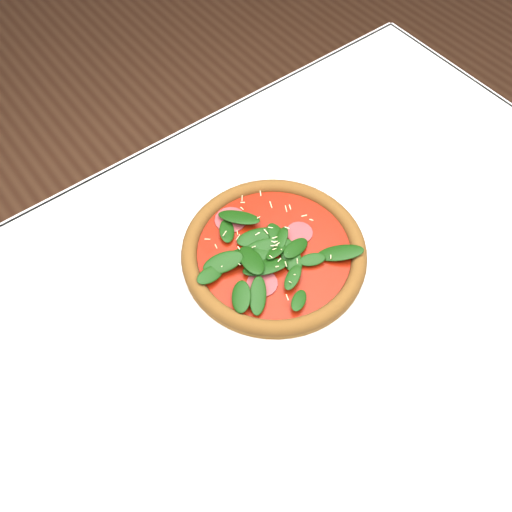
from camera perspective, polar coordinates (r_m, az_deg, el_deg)
ground at (r=1.51m, az=1.81°, el=-19.44°), size 6.00×6.00×0.00m
dining_table at (r=0.89m, az=2.93°, el=-9.24°), size 1.21×0.81×0.75m
plate at (r=0.85m, az=1.78°, el=-0.17°), size 0.32×0.32×0.01m
pizza at (r=0.83m, az=1.81°, el=0.52°), size 0.35×0.35×0.04m
saucer_near at (r=0.90m, az=22.78°, el=-1.46°), size 0.14×0.14×0.01m
saucer_far at (r=1.15m, az=16.33°, el=15.90°), size 0.12×0.12×0.01m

